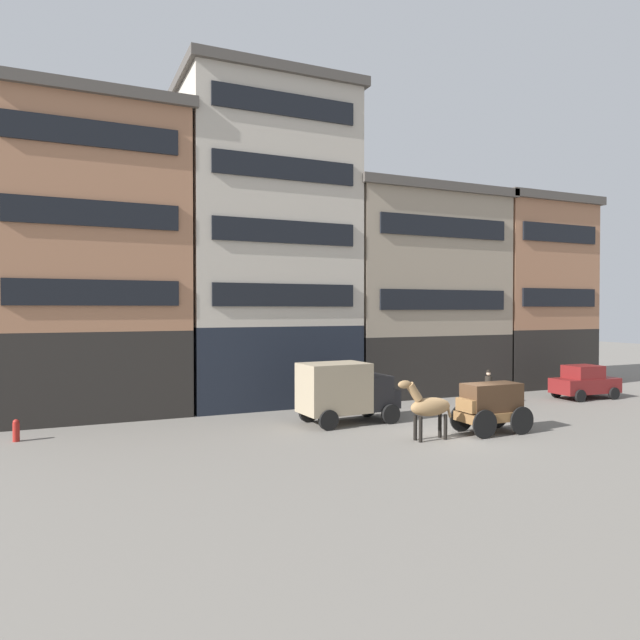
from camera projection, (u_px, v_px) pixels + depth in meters
ground_plane at (457, 434)px, 22.63m from camera, size 120.00×120.00×0.00m
building_far_left at (91, 259)px, 27.23m from camera, size 8.82×6.93×14.47m
building_center_left at (264, 243)px, 30.73m from camera, size 9.12×6.93×16.78m
building_center_right at (412, 291)px, 34.60m from camera, size 10.24×6.93×11.91m
building_far_right at (521, 292)px, 38.07m from camera, size 7.46×6.93×11.99m
cargo_wagon at (490, 404)px, 22.75m from camera, size 2.93×1.55×1.98m
draft_horse at (428, 406)px, 21.54m from camera, size 2.35×0.63×2.30m
delivery_truck_near at (346, 390)px, 24.70m from camera, size 4.42×2.28×2.62m
sedan_dark at (585, 382)px, 31.52m from camera, size 3.77×1.99×1.83m
pedestrian_officer at (488, 386)px, 29.49m from camera, size 0.51×0.51×1.79m
fire_hydrant_curbside at (16, 430)px, 21.33m from camera, size 0.24×0.24×0.83m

